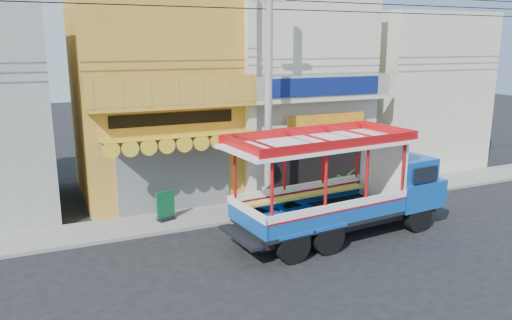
{
  "coord_description": "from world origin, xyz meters",
  "views": [
    {
      "loc": [
        -8.51,
        -12.43,
        6.17
      ],
      "look_at": [
        -1.84,
        2.5,
        2.35
      ],
      "focal_mm": 35.0,
      "sensor_mm": 36.0,
      "label": 1
    }
  ],
  "objects_px": {
    "songthaew_truck": "(354,184)",
    "potted_plant_c": "(386,177)",
    "utility_pole": "(272,77)",
    "green_sign": "(166,208)",
    "potted_plant_a": "(344,182)"
  },
  "relations": [
    {
      "from": "potted_plant_a",
      "to": "potted_plant_c",
      "type": "bearing_deg",
      "value": -41.65
    },
    {
      "from": "green_sign",
      "to": "potted_plant_c",
      "type": "distance_m",
      "value": 9.48
    },
    {
      "from": "potted_plant_c",
      "to": "utility_pole",
      "type": "bearing_deg",
      "value": -41.04
    },
    {
      "from": "songthaew_truck",
      "to": "potted_plant_a",
      "type": "bearing_deg",
      "value": 60.15
    },
    {
      "from": "green_sign",
      "to": "potted_plant_a",
      "type": "bearing_deg",
      "value": 1.25
    },
    {
      "from": "utility_pole",
      "to": "potted_plant_c",
      "type": "xyz_separation_m",
      "value": [
        5.71,
        0.65,
        -4.36
      ]
    },
    {
      "from": "green_sign",
      "to": "potted_plant_a",
      "type": "xyz_separation_m",
      "value": [
        7.51,
        0.16,
        0.06
      ]
    },
    {
      "from": "songthaew_truck",
      "to": "utility_pole",
      "type": "bearing_deg",
      "value": 121.95
    },
    {
      "from": "potted_plant_a",
      "to": "potted_plant_c",
      "type": "relative_size",
      "value": 0.92
    },
    {
      "from": "songthaew_truck",
      "to": "potted_plant_c",
      "type": "height_order",
      "value": "songthaew_truck"
    },
    {
      "from": "songthaew_truck",
      "to": "potted_plant_a",
      "type": "distance_m",
      "value": 4.26
    },
    {
      "from": "songthaew_truck",
      "to": "green_sign",
      "type": "height_order",
      "value": "songthaew_truck"
    },
    {
      "from": "utility_pole",
      "to": "green_sign",
      "type": "relative_size",
      "value": 26.3
    },
    {
      "from": "songthaew_truck",
      "to": "green_sign",
      "type": "distance_m",
      "value": 6.53
    },
    {
      "from": "utility_pole",
      "to": "green_sign",
      "type": "xyz_separation_m",
      "value": [
        -3.78,
        0.72,
        -4.47
      ]
    }
  ]
}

